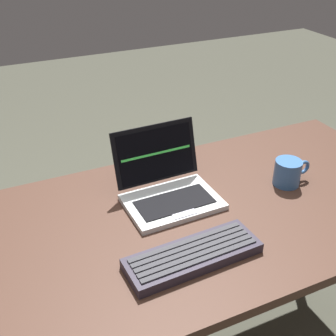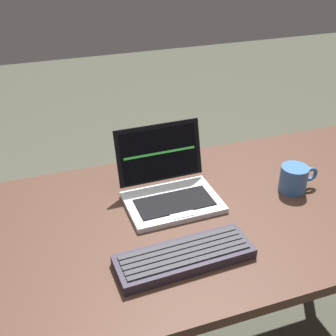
{
  "view_description": "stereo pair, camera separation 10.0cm",
  "coord_description": "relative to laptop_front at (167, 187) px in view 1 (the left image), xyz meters",
  "views": [
    {
      "loc": [
        -0.36,
        -0.88,
        1.46
      ],
      "look_at": [
        0.07,
        0.06,
        0.84
      ],
      "focal_mm": 46.24,
      "sensor_mm": 36.0,
      "label": 1
    },
    {
      "loc": [
        -0.27,
        -0.92,
        1.46
      ],
      "look_at": [
        0.07,
        0.06,
        0.84
      ],
      "focal_mm": 46.24,
      "sensor_mm": 36.0,
      "label": 2
    }
  ],
  "objects": [
    {
      "name": "desk",
      "position": [
        -0.09,
        -0.1,
        -0.1
      ],
      "size": [
        1.78,
        0.73,
        0.7
      ],
      "color": "#482D21",
      "rests_on": "ground"
    },
    {
      "name": "laptop_front",
      "position": [
        0.0,
        0.0,
        0.0
      ],
      "size": [
        0.28,
        0.25,
        0.2
      ],
      "color": "silver",
      "rests_on": "desk"
    },
    {
      "name": "external_keyboard",
      "position": [
        -0.05,
        -0.27,
        -0.03
      ],
      "size": [
        0.35,
        0.13,
        0.03
      ],
      "color": "#2D2735",
      "rests_on": "desk"
    },
    {
      "name": "coffee_mug",
      "position": [
        0.38,
        -0.08,
        0.0
      ],
      "size": [
        0.13,
        0.08,
        0.08
      ],
      "color": "#3969A8",
      "rests_on": "desk"
    }
  ]
}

